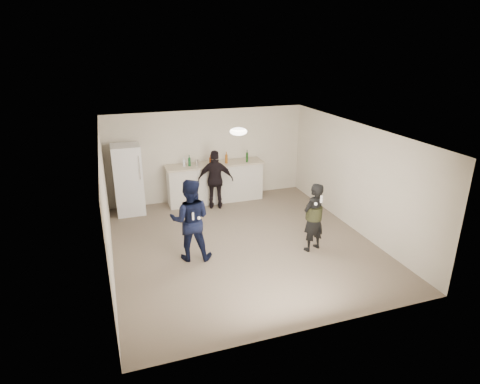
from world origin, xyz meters
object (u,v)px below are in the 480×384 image
object	(u,v)px
shaker	(197,163)
woman	(314,217)
fridge	(128,180)
man	(190,220)
counter	(215,183)
spectator	(216,180)

from	to	relation	value
shaker	woman	size ratio (longest dim) A/B	0.11
fridge	woman	size ratio (longest dim) A/B	1.20
fridge	man	world-z (taller)	fridge
shaker	man	distance (m)	3.00
man	woman	xyz separation A→B (m)	(2.51, -0.47, -0.10)
counter	woman	world-z (taller)	woman
fridge	shaker	bearing A→B (deg)	1.17
woman	fridge	bearing A→B (deg)	-61.38
fridge	spectator	xyz separation A→B (m)	(2.20, -0.40, -0.11)
fridge	spectator	size ratio (longest dim) A/B	1.14
woman	counter	bearing A→B (deg)	-88.41
shaker	man	size ratio (longest dim) A/B	0.10
man	woman	size ratio (longest dim) A/B	1.14
counter	man	xyz separation A→B (m)	(-1.30, -2.91, 0.33)
fridge	woman	xyz separation A→B (m)	(3.52, -3.31, -0.15)
counter	fridge	world-z (taller)	fridge
fridge	spectator	bearing A→B (deg)	-10.42
fridge	woman	bearing A→B (deg)	-43.22
counter	woman	xyz separation A→B (m)	(1.21, -3.38, 0.22)
man	woman	bearing A→B (deg)	-174.31
spectator	fridge	bearing A→B (deg)	7.80
spectator	shaker	bearing A→B (deg)	-30.03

